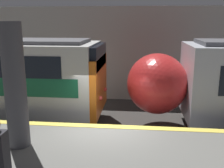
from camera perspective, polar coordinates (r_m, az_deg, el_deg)
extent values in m
plane|color=#33302D|center=(9.13, -1.42, -15.01)|extent=(120.00, 120.00, 0.00)
cube|color=#EAD14C|center=(8.53, -1.59, -9.16)|extent=(40.00, 0.30, 0.01)
cube|color=#9E998E|center=(14.57, 1.82, 6.48)|extent=(50.00, 0.15, 5.14)
cylinder|color=#47474C|center=(7.21, -20.36, -0.53)|extent=(0.56, 0.56, 3.30)
ellipsoid|color=red|center=(10.72, 9.77, 0.13)|extent=(2.42, 2.79, 2.42)
sphere|color=#F2EFCC|center=(10.81, 4.64, -1.98)|extent=(0.20, 0.20, 0.20)
cube|color=orange|center=(10.84, -2.85, -0.01)|extent=(0.25, 2.98, 2.30)
cube|color=black|center=(10.63, -2.92, 6.04)|extent=(0.25, 2.67, 0.92)
sphere|color=#EA4C42|center=(10.27, -2.55, -3.11)|extent=(0.18, 0.18, 0.18)
sphere|color=#EA4C42|center=(11.57, -1.55, -1.18)|extent=(0.18, 0.18, 0.18)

